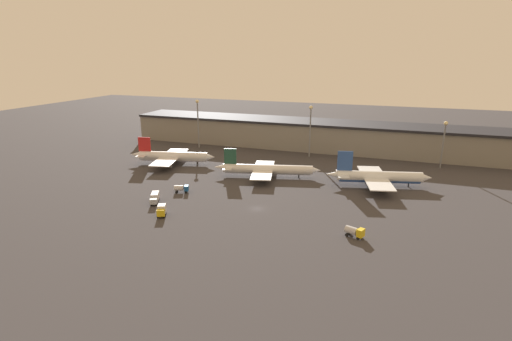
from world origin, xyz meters
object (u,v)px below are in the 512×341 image
(airplane_0, at_px, (172,157))
(service_vehicle_0, at_px, (181,188))
(service_vehicle_1, at_px, (155,197))
(service_vehicle_2, at_px, (355,231))
(service_vehicle_3, at_px, (162,210))
(airplane_2, at_px, (378,177))
(airplane_1, at_px, (266,169))

(airplane_0, bearing_deg, service_vehicle_0, -68.66)
(service_vehicle_0, bearing_deg, service_vehicle_1, -129.62)
(service_vehicle_2, xyz_separation_m, service_vehicle_3, (-60.01, -5.07, 0.21))
(airplane_2, bearing_deg, service_vehicle_3, -153.56)
(service_vehicle_1, bearing_deg, airplane_1, 120.21)
(airplane_0, relative_size, airplane_2, 0.99)
(service_vehicle_0, bearing_deg, service_vehicle_2, -37.93)
(service_vehicle_1, height_order, service_vehicle_3, service_vehicle_3)
(airplane_0, relative_size, airplane_1, 0.90)
(airplane_0, distance_m, service_vehicle_0, 41.26)
(airplane_0, xyz_separation_m, service_vehicle_2, (89.39, -50.49, -1.99))
(airplane_0, bearing_deg, airplane_1, -19.40)
(airplane_0, xyz_separation_m, airplane_1, (47.87, -4.35, -0.40))
(airplane_2, relative_size, service_vehicle_3, 7.69)
(service_vehicle_1, bearing_deg, service_vehicle_0, 137.54)
(airplane_1, bearing_deg, airplane_2, -10.08)
(service_vehicle_0, height_order, service_vehicle_2, service_vehicle_2)
(service_vehicle_0, relative_size, service_vehicle_2, 0.99)
(service_vehicle_0, distance_m, service_vehicle_1, 12.77)
(service_vehicle_1, xyz_separation_m, service_vehicle_2, (69.00, -4.70, -0.05))
(service_vehicle_1, distance_m, service_vehicle_3, 13.28)
(airplane_1, xyz_separation_m, service_vehicle_2, (41.53, -46.14, -1.59))
(airplane_2, bearing_deg, service_vehicle_1, -162.54)
(airplane_0, height_order, service_vehicle_1, airplane_0)
(service_vehicle_3, bearing_deg, airplane_1, 136.21)
(airplane_0, bearing_deg, airplane_2, -14.89)
(service_vehicle_1, bearing_deg, service_vehicle_2, 59.86)
(service_vehicle_0, height_order, service_vehicle_3, service_vehicle_3)
(airplane_1, bearing_deg, service_vehicle_0, -143.54)
(airplane_0, relative_size, service_vehicle_3, 7.63)
(airplane_2, bearing_deg, airplane_0, 165.11)
(service_vehicle_2, distance_m, service_vehicle_3, 60.22)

